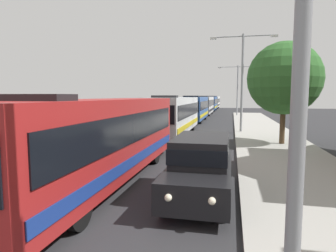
{
  "coord_description": "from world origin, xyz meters",
  "views": [
    {
      "loc": [
        3.3,
        0.37,
        3.16
      ],
      "look_at": [
        -0.06,
        15.63,
        1.55
      ],
      "focal_mm": 30.97,
      "sensor_mm": 36.0,
      "label": 1
    }
  ],
  "objects_px": {
    "bus_middle": "(194,108)",
    "bus_tail_end": "(214,102)",
    "bus_lead": "(102,137)",
    "bus_second_in_line": "(174,114)",
    "bus_fourth_in_line": "(204,105)",
    "box_truck_oncoming": "(202,101)",
    "bus_rear": "(210,103)",
    "streetlamp_mid": "(242,73)",
    "roadside_tree": "(284,78)",
    "streetlamp_far": "(238,85)",
    "white_suv": "(201,164)"
  },
  "relations": [
    {
      "from": "white_suv",
      "to": "streetlamp_far",
      "type": "distance_m",
      "value": 38.33
    },
    {
      "from": "bus_middle",
      "to": "bus_fourth_in_line",
      "type": "xyz_separation_m",
      "value": [
        0.0,
        13.2,
        0.0
      ]
    },
    {
      "from": "bus_fourth_in_line",
      "to": "streetlamp_far",
      "type": "relative_size",
      "value": 1.43
    },
    {
      "from": "bus_fourth_in_line",
      "to": "bus_tail_end",
      "type": "height_order",
      "value": "same"
    },
    {
      "from": "roadside_tree",
      "to": "box_truck_oncoming",
      "type": "bearing_deg",
      "value": 100.48
    },
    {
      "from": "bus_second_in_line",
      "to": "roadside_tree",
      "type": "distance_m",
      "value": 9.02
    },
    {
      "from": "bus_rear",
      "to": "bus_middle",
      "type": "bearing_deg",
      "value": -90.0
    },
    {
      "from": "bus_middle",
      "to": "white_suv",
      "type": "relative_size",
      "value": 2.16
    },
    {
      "from": "streetlamp_mid",
      "to": "roadside_tree",
      "type": "distance_m",
      "value": 6.53
    },
    {
      "from": "bus_tail_end",
      "to": "streetlamp_far",
      "type": "height_order",
      "value": "streetlamp_far"
    },
    {
      "from": "bus_rear",
      "to": "bus_tail_end",
      "type": "bearing_deg",
      "value": 90.0
    },
    {
      "from": "white_suv",
      "to": "box_truck_oncoming",
      "type": "height_order",
      "value": "box_truck_oncoming"
    },
    {
      "from": "bus_rear",
      "to": "streetlamp_mid",
      "type": "relative_size",
      "value": 1.35
    },
    {
      "from": "bus_lead",
      "to": "bus_rear",
      "type": "relative_size",
      "value": 1.09
    },
    {
      "from": "streetlamp_far",
      "to": "bus_middle",
      "type": "bearing_deg",
      "value": -116.75
    },
    {
      "from": "box_truck_oncoming",
      "to": "bus_rear",
      "type": "bearing_deg",
      "value": -78.49
    },
    {
      "from": "bus_lead",
      "to": "streetlamp_far",
      "type": "height_order",
      "value": "streetlamp_far"
    },
    {
      "from": "bus_second_in_line",
      "to": "bus_fourth_in_line",
      "type": "distance_m",
      "value": 26.3
    },
    {
      "from": "bus_fourth_in_line",
      "to": "box_truck_oncoming",
      "type": "height_order",
      "value": "bus_fourth_in_line"
    },
    {
      "from": "streetlamp_mid",
      "to": "bus_fourth_in_line",
      "type": "bearing_deg",
      "value": 102.62
    },
    {
      "from": "bus_second_in_line",
      "to": "roadside_tree",
      "type": "height_order",
      "value": "roadside_tree"
    },
    {
      "from": "bus_second_in_line",
      "to": "bus_tail_end",
      "type": "xyz_separation_m",
      "value": [
        -0.0,
        53.32,
        -0.0
      ]
    },
    {
      "from": "bus_rear",
      "to": "streetlamp_far",
      "type": "relative_size",
      "value": 1.42
    },
    {
      "from": "bus_lead",
      "to": "bus_middle",
      "type": "height_order",
      "value": "same"
    },
    {
      "from": "bus_rear",
      "to": "streetlamp_mid",
      "type": "height_order",
      "value": "streetlamp_mid"
    },
    {
      "from": "bus_middle",
      "to": "box_truck_oncoming",
      "type": "height_order",
      "value": "bus_middle"
    },
    {
      "from": "bus_middle",
      "to": "white_suv",
      "type": "height_order",
      "value": "bus_middle"
    },
    {
      "from": "bus_fourth_in_line",
      "to": "bus_middle",
      "type": "bearing_deg",
      "value": -90.0
    },
    {
      "from": "bus_second_in_line",
      "to": "bus_rear",
      "type": "xyz_separation_m",
      "value": [
        -0.0,
        39.75,
        -0.0
      ]
    },
    {
      "from": "bus_lead",
      "to": "streetlamp_far",
      "type": "bearing_deg",
      "value": 81.78
    },
    {
      "from": "bus_middle",
      "to": "bus_tail_end",
      "type": "distance_m",
      "value": 40.22
    },
    {
      "from": "bus_fourth_in_line",
      "to": "box_truck_oncoming",
      "type": "relative_size",
      "value": 1.52
    },
    {
      "from": "bus_tail_end",
      "to": "white_suv",
      "type": "relative_size",
      "value": 2.26
    },
    {
      "from": "bus_fourth_in_line",
      "to": "streetlamp_far",
      "type": "xyz_separation_m",
      "value": [
        5.4,
        -2.49,
        3.27
      ]
    },
    {
      "from": "bus_second_in_line",
      "to": "roadside_tree",
      "type": "relative_size",
      "value": 1.79
    },
    {
      "from": "box_truck_oncoming",
      "to": "bus_middle",
      "type": "bearing_deg",
      "value": -85.59
    },
    {
      "from": "bus_rear",
      "to": "box_truck_oncoming",
      "type": "relative_size",
      "value": 1.5
    },
    {
      "from": "bus_second_in_line",
      "to": "bus_tail_end",
      "type": "height_order",
      "value": "same"
    },
    {
      "from": "bus_rear",
      "to": "roadside_tree",
      "type": "distance_m",
      "value": 44.33
    },
    {
      "from": "bus_middle",
      "to": "bus_fourth_in_line",
      "type": "height_order",
      "value": "same"
    },
    {
      "from": "bus_lead",
      "to": "bus_rear",
      "type": "xyz_separation_m",
      "value": [
        -0.0,
        53.31,
        -0.0
      ]
    },
    {
      "from": "box_truck_oncoming",
      "to": "bus_lead",
      "type": "bearing_deg",
      "value": -87.28
    },
    {
      "from": "bus_fourth_in_line",
      "to": "streetlamp_mid",
      "type": "relative_size",
      "value": 1.36
    },
    {
      "from": "bus_second_in_line",
      "to": "white_suv",
      "type": "xyz_separation_m",
      "value": [
        3.7,
        -14.28,
        -0.66
      ]
    },
    {
      "from": "bus_fourth_in_line",
      "to": "bus_tail_end",
      "type": "relative_size",
      "value": 0.98
    },
    {
      "from": "bus_second_in_line",
      "to": "bus_tail_end",
      "type": "distance_m",
      "value": 53.32
    },
    {
      "from": "bus_lead",
      "to": "bus_second_in_line",
      "type": "bearing_deg",
      "value": 90.0
    },
    {
      "from": "bus_lead",
      "to": "bus_fourth_in_line",
      "type": "xyz_separation_m",
      "value": [
        -0.0,
        39.86,
        -0.0
      ]
    },
    {
      "from": "white_suv",
      "to": "bus_rear",
      "type": "bearing_deg",
      "value": 93.92
    },
    {
      "from": "bus_second_in_line",
      "to": "bus_fourth_in_line",
      "type": "height_order",
      "value": "same"
    }
  ]
}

